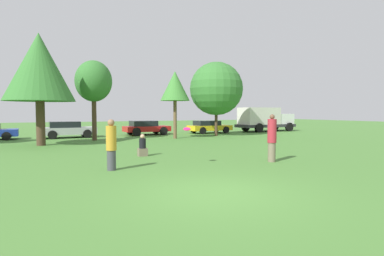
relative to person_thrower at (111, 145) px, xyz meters
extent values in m
plane|color=#477A33|center=(1.77, -4.17, -0.89)|extent=(120.00, 120.00, 0.00)
cylinder|color=#3F3F47|center=(0.00, 0.00, -0.55)|extent=(0.30, 0.30, 0.70)
cylinder|color=#BF8C26|center=(0.00, 0.00, 0.23)|extent=(0.36, 0.36, 0.85)
sphere|color=#8C6647|center=(0.00, 0.00, 0.76)|extent=(0.24, 0.24, 0.24)
cylinder|color=#726651|center=(6.23, -0.93, -0.50)|extent=(0.31, 0.31, 0.78)
cylinder|color=#A52633|center=(6.23, -0.93, 0.37)|extent=(0.36, 0.36, 0.96)
sphere|color=brown|center=(6.23, -0.93, 0.94)|extent=(0.20, 0.20, 0.20)
cylinder|color=#F21E72|center=(2.77, -0.23, 0.49)|extent=(0.29, 0.28, 0.14)
cube|color=#726651|center=(1.95, 2.90, -0.72)|extent=(0.41, 0.34, 0.36)
cylinder|color=black|center=(1.95, 2.90, -0.31)|extent=(0.31, 0.31, 0.46)
sphere|color=tan|center=(1.95, 2.90, 0.01)|extent=(0.20, 0.20, 0.20)
cylinder|color=#473323|center=(-2.34, 9.85, 0.44)|extent=(0.50, 0.50, 2.67)
cone|color=#33702D|center=(-2.34, 9.85, 3.81)|extent=(4.05, 4.05, 4.05)
cylinder|color=#473323|center=(1.05, 11.94, 0.85)|extent=(0.32, 0.32, 3.49)
ellipsoid|color=#33702D|center=(1.05, 11.94, 3.30)|extent=(2.55, 2.55, 2.89)
cylinder|color=brown|center=(6.85, 11.01, 0.55)|extent=(0.26, 0.26, 2.88)
cone|color=#3D7F33|center=(6.85, 11.01, 3.10)|extent=(2.23, 2.23, 2.23)
cylinder|color=#473323|center=(10.96, 11.91, 0.48)|extent=(0.25, 0.25, 2.75)
sphere|color=#33702D|center=(10.96, 11.91, 3.08)|extent=(4.46, 4.46, 4.46)
cylinder|color=black|center=(-4.69, 16.41, -0.59)|extent=(0.61, 0.21, 0.61)
cylinder|color=black|center=(-4.62, 14.61, -0.59)|extent=(0.61, 0.21, 0.61)
cube|color=#B2B2B7|center=(-0.43, 15.16, -0.35)|extent=(4.07, 2.00, 0.54)
cube|color=black|center=(-0.73, 15.15, 0.15)|extent=(2.26, 1.71, 0.46)
cylinder|color=black|center=(0.77, 16.13, -0.57)|extent=(0.66, 0.18, 0.65)
cylinder|color=black|center=(0.84, 14.29, -0.57)|extent=(0.66, 0.18, 0.65)
cylinder|color=black|center=(-1.71, 16.04, -0.57)|extent=(0.66, 0.18, 0.65)
cylinder|color=black|center=(-1.64, 14.19, -0.57)|extent=(0.66, 0.18, 0.65)
cube|color=red|center=(6.01, 15.60, -0.35)|extent=(4.00, 2.02, 0.46)
cube|color=black|center=(5.71, 15.59, 0.11)|extent=(2.22, 1.73, 0.47)
cylinder|color=black|center=(7.19, 16.58, -0.54)|extent=(0.72, 0.25, 0.71)
cylinder|color=black|center=(7.26, 14.71, -0.54)|extent=(0.72, 0.25, 0.71)
cylinder|color=black|center=(4.75, 16.49, -0.54)|extent=(0.72, 0.25, 0.71)
cylinder|color=black|center=(4.82, 14.62, -0.54)|extent=(0.72, 0.25, 0.71)
cube|color=gold|center=(12.06, 15.07, -0.38)|extent=(4.14, 1.91, 0.48)
cube|color=black|center=(11.76, 15.06, 0.08)|extent=(2.30, 1.63, 0.44)
cylinder|color=black|center=(13.29, 15.99, -0.57)|extent=(0.65, 0.21, 0.64)
cylinder|color=black|center=(13.36, 14.24, -0.57)|extent=(0.65, 0.21, 0.64)
cylinder|color=black|center=(10.77, 15.90, -0.57)|extent=(0.65, 0.21, 0.64)
cylinder|color=black|center=(10.83, 14.14, -0.57)|extent=(0.65, 0.21, 0.64)
cube|color=#2D2D33|center=(18.63, 14.98, -0.29)|extent=(6.48, 2.38, 0.30)
cube|color=silver|center=(20.61, 15.05, 0.39)|extent=(2.13, 2.10, 1.06)
cube|color=beige|center=(17.73, 14.94, 0.72)|extent=(4.05, 2.28, 1.71)
cylinder|color=black|center=(20.83, 16.13, -0.44)|extent=(0.91, 0.33, 0.90)
cylinder|color=black|center=(20.91, 14.00, -0.44)|extent=(0.91, 0.33, 0.90)
cylinder|color=black|center=(16.83, 15.98, -0.44)|extent=(0.91, 0.33, 0.90)
cylinder|color=black|center=(16.91, 13.84, -0.44)|extent=(0.91, 0.33, 0.90)
camera|label=1|loc=(-2.02, -10.84, 1.13)|focal=28.97mm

